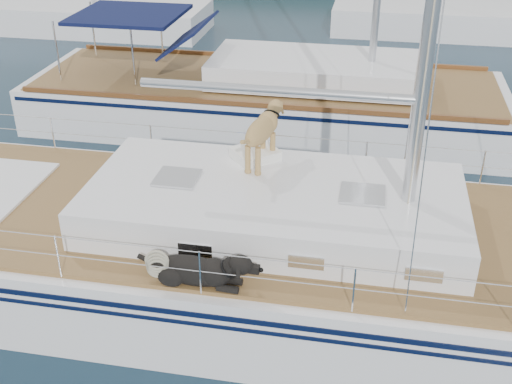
# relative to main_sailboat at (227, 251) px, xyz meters

# --- Properties ---
(ground) EXTENTS (120.00, 120.00, 0.00)m
(ground) POSITION_rel_main_sailboat_xyz_m (-0.09, 0.00, -0.68)
(ground) COLOR black
(ground) RESTS_ON ground
(main_sailboat) EXTENTS (12.00, 3.80, 14.01)m
(main_sailboat) POSITION_rel_main_sailboat_xyz_m (0.00, 0.00, 0.00)
(main_sailboat) COLOR white
(main_sailboat) RESTS_ON ground
(neighbor_sailboat) EXTENTS (11.00, 3.50, 13.30)m
(neighbor_sailboat) POSITION_rel_main_sailboat_xyz_m (-0.44, 6.42, -0.05)
(neighbor_sailboat) COLOR white
(neighbor_sailboat) RESTS_ON ground
(bg_boat_west) EXTENTS (8.00, 3.00, 11.65)m
(bg_boat_west) POSITION_rel_main_sailboat_xyz_m (-8.09, 14.00, -0.23)
(bg_boat_west) COLOR white
(bg_boat_west) RESTS_ON ground
(bg_boat_center) EXTENTS (7.20, 3.00, 11.65)m
(bg_boat_center) POSITION_rel_main_sailboat_xyz_m (3.91, 16.00, -0.22)
(bg_boat_center) COLOR white
(bg_boat_center) RESTS_ON ground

